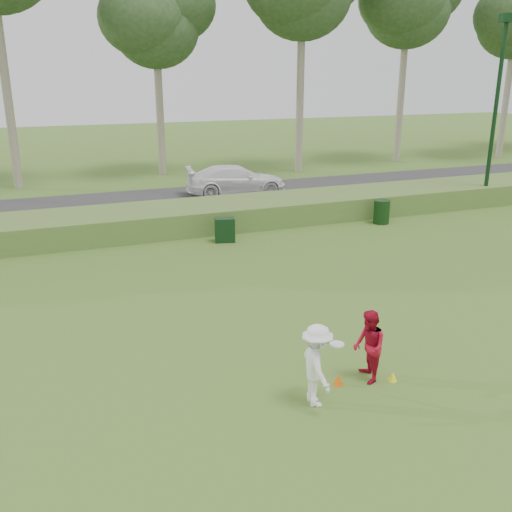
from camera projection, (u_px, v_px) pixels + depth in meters
name	position (u px, v px, depth m)	size (l,w,h in m)	color
ground	(326.00, 372.00, 11.70)	(120.00, 120.00, 0.00)	#3D6521
reed_strip	(182.00, 218.00, 22.20)	(80.00, 3.00, 0.90)	#4A6D2B
park_road	(156.00, 202.00, 26.76)	(80.00, 6.00, 0.06)	#2D2D2D
lamp_post	(500.00, 78.00, 24.55)	(0.70, 0.70, 8.18)	black
tree_4	(155.00, 20.00, 31.45)	(6.24, 6.24, 11.50)	gray
tree_6	(408.00, 1.00, 35.88)	(7.02, 7.02, 13.50)	gray
player_white	(317.00, 365.00, 10.37)	(0.89, 1.08, 1.58)	white
player_red	(369.00, 347.00, 11.19)	(0.72, 0.56, 1.48)	#AB0E26
cone_orange	(338.00, 380.00, 11.20)	(0.21, 0.21, 0.23)	#DF5C0B
cone_yellow	(393.00, 376.00, 11.35)	(0.18, 0.18, 0.20)	#FFF11A
utility_cabinet	(225.00, 230.00, 20.52)	(0.70, 0.44, 0.88)	black
trash_bin	(382.00, 212.00, 23.00)	(0.64, 0.64, 0.95)	black
car_right	(236.00, 180.00, 28.09)	(1.99, 4.91, 1.42)	white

